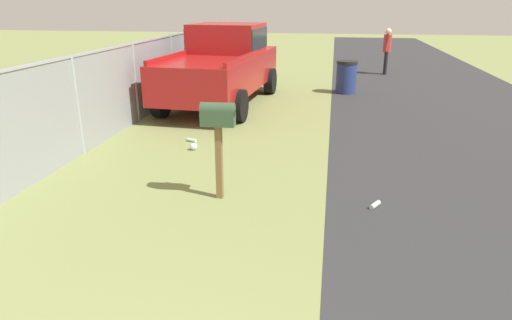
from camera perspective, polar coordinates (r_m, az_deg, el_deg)
name	(u,v)px	position (r m, az deg, el deg)	size (l,w,h in m)	color
mailbox	(218,123)	(6.21, -4.79, 4.65)	(0.23, 0.47, 1.39)	brown
pickup_truck	(223,62)	(12.54, -4.16, 12.15)	(5.45, 2.51, 2.09)	maroon
trash_bin	(346,77)	(14.23, 11.28, 10.20)	(0.64, 0.64, 0.97)	navy
pedestrian	(387,48)	(18.28, 16.14, 13.38)	(0.49, 0.30, 1.71)	black
fence_section	(77,102)	(8.71, -21.59, 6.74)	(15.08, 0.07, 1.80)	#9EA3A8
litter_bottle_near_hydrant	(192,140)	(9.19, -8.09, 2.49)	(0.07, 0.07, 0.22)	#B2D8BF
litter_bottle_midfield_b	(375,205)	(6.44, 14.73, -5.48)	(0.07, 0.07, 0.22)	#B2D8BF
litter_bag_by_mailbox	(194,146)	(8.66, -7.85, 1.70)	(0.14, 0.14, 0.14)	silver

